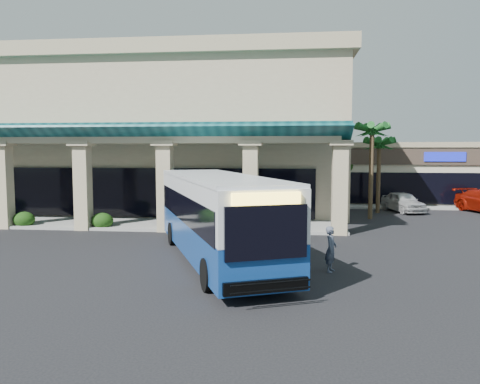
# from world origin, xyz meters

# --- Properties ---
(ground) EXTENTS (110.00, 110.00, 0.00)m
(ground) POSITION_xyz_m (0.00, 0.00, 0.00)
(ground) COLOR black
(main_building) EXTENTS (30.80, 14.80, 11.35)m
(main_building) POSITION_xyz_m (-8.00, 16.00, 5.67)
(main_building) COLOR tan
(main_building) RESTS_ON ground
(arcade) EXTENTS (30.00, 6.20, 5.70)m
(arcade) POSITION_xyz_m (-8.00, 6.80, 2.85)
(arcade) COLOR #0C464B
(arcade) RESTS_ON ground
(strip_mall) EXTENTS (22.50, 12.50, 4.90)m
(strip_mall) POSITION_xyz_m (18.00, 24.00, 2.45)
(strip_mall) COLOR beige
(strip_mall) RESTS_ON ground
(palm_0) EXTENTS (2.40, 2.40, 6.60)m
(palm_0) POSITION_xyz_m (8.50, 11.00, 3.30)
(palm_0) COLOR #15501B
(palm_0) RESTS_ON ground
(palm_1) EXTENTS (2.40, 2.40, 5.80)m
(palm_1) POSITION_xyz_m (9.50, 14.00, 2.90)
(palm_1) COLOR #15501B
(palm_1) RESTS_ON ground
(broadleaf_tree) EXTENTS (2.60, 2.60, 4.81)m
(broadleaf_tree) POSITION_xyz_m (7.50, 19.00, 2.41)
(broadleaf_tree) COLOR #15350C
(broadleaf_tree) RESTS_ON ground
(transit_bus) EXTENTS (7.08, 11.96, 3.30)m
(transit_bus) POSITION_xyz_m (0.73, -1.00, 1.65)
(transit_bus) COLOR navy
(transit_bus) RESTS_ON ground
(pedestrian) EXTENTS (0.54, 0.67, 1.61)m
(pedestrian) POSITION_xyz_m (4.97, -2.29, 0.80)
(pedestrian) COLOR #485061
(pedestrian) RESTS_ON ground
(car_silver) EXTENTS (2.69, 4.43, 1.41)m
(car_silver) POSITION_xyz_m (11.34, 14.69, 0.71)
(car_silver) COLOR silver
(car_silver) RESTS_ON ground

